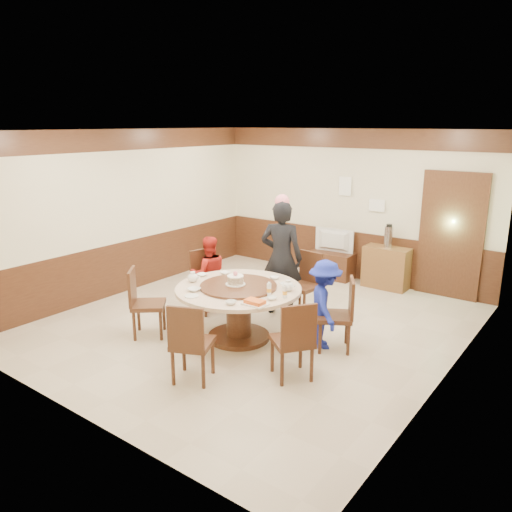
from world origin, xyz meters
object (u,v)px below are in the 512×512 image
Objects in this scene: banquet_table at (239,302)px; person_red at (209,274)px; birthday_cake at (235,280)px; thermos at (388,237)px; person_standing at (281,258)px; tv_stand at (332,265)px; person_blue at (325,304)px; shrimp_platter at (255,303)px; television at (333,241)px; side_cabinet at (386,268)px.

person_red is at bearing 151.13° from banquet_table.
thermos is at bearing 76.45° from birthday_cake.
person_standing is 2.25m from tv_stand.
birthday_cake reaches higher than banquet_table.
thermos reaches higher than banquet_table.
person_blue is 1.40× the size of tv_stand.
shrimp_platter is 0.79× the size of thermos.
television is (-0.91, 3.71, -0.05)m from shrimp_platter.
side_cabinet reaches higher than tv_stand.
side_cabinet is (0.80, 3.33, -0.47)m from birthday_cake.
birthday_cake is (0.03, -1.16, -0.05)m from person_standing.
person_red reaches higher than side_cabinet.
person_standing is 1.49× the size of person_red.
banquet_table is at bearing 74.62° from person_standing.
banquet_table is 3.44m from thermos.
person_blue is 3.97× the size of shrimp_platter.
birthday_cake is (-0.05, -0.00, 0.31)m from banquet_table.
person_blue reaches higher than tv_stand.
tv_stand is at bearing 95.70° from banquet_table.
shrimp_platter is (-0.48, -0.89, 0.18)m from person_blue.
television is (-0.33, 3.30, 0.19)m from banquet_table.
shrimp_platter is at bearing -92.68° from thermos.
person_standing reaches higher than side_cabinet.
banquet_table is at bearing 4.63° from birthday_cake.
shrimp_platter is (0.66, -1.57, -0.11)m from person_standing.
person_blue is at bearing -83.84° from side_cabinet.
birthday_cake is at bearing 72.74° from person_blue.
television is (-1.39, 2.82, 0.13)m from person_blue.
shrimp_platter reaches higher than banquet_table.
banquet_table is 3.32m from television.
birthday_cake is at bearing -103.57° from side_cabinet.
birthday_cake is (1.02, -0.59, 0.24)m from person_red.
tv_stand is at bearing -14.41° from person_blue.
thermos reaches higher than birthday_cake.
person_standing is at bearing -111.02° from thermos.
banquet_table is 0.75m from shrimp_platter.
banquet_table is 6.30× the size of birthday_cake.
person_standing is 2.33m from thermos.
tv_stand is 0.47m from television.
person_red is at bearing -105.24° from tv_stand.
banquet_table is 1.42× the size of person_red.
tv_stand is at bearing -178.42° from side_cabinet.
birthday_cake is at bearing -175.37° from banquet_table.
television is at bearing 103.80° from shrimp_platter.
television reaches higher than shrimp_platter.
birthday_cake is at bearing -85.11° from tv_stand.
birthday_cake is 0.71× the size of thermos.
television is at bearing -102.50° from person_standing.
thermos is (1.09, 0.03, 0.22)m from television.
birthday_cake is 3.32m from television.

